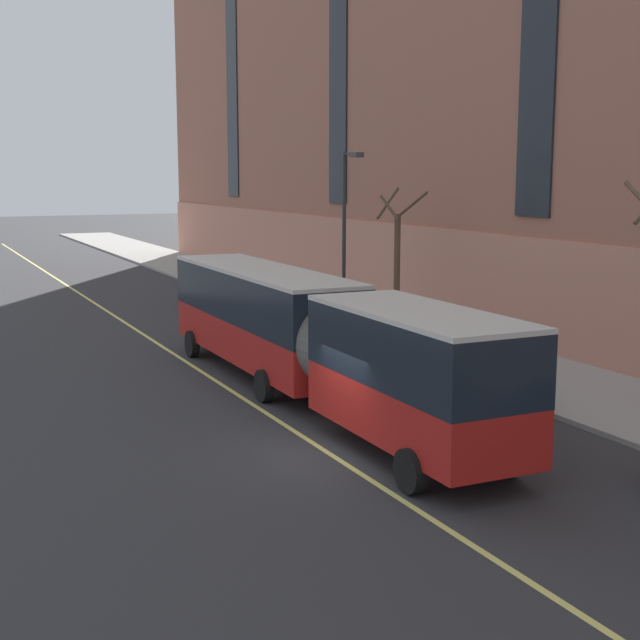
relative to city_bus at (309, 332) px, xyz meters
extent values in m
plane|color=#303033|center=(-1.36, -4.89, -2.13)|extent=(260.00, 260.00, 0.00)
cube|color=#9E9B93|center=(8.16, -1.89, -2.05)|extent=(5.54, 160.00, 0.15)
cube|color=#1E232B|center=(10.88, 36.36, 14.69)|extent=(0.10, 2.00, 23.23)
cube|color=red|center=(0.03, 3.88, -0.85)|extent=(2.62, 11.33, 1.32)
cube|color=black|center=(0.03, 3.88, 0.62)|extent=(2.64, 11.33, 1.61)
cube|color=silver|center=(0.03, 3.88, 1.49)|extent=(2.65, 11.33, 0.12)
cube|color=#19232D|center=(0.06, 9.57, 0.46)|extent=(2.35, 0.10, 1.21)
cube|color=orange|center=(0.06, 9.58, 1.25)|extent=(1.79, 0.07, 0.28)
cube|color=black|center=(0.06, 9.59, -1.41)|extent=(2.50, 0.14, 0.24)
cube|color=white|center=(-0.83, 9.59, -1.16)|extent=(0.28, 0.06, 0.18)
cube|color=white|center=(0.96, 9.58, -1.16)|extent=(0.28, 0.06, 0.18)
cylinder|color=#595651|center=(-0.02, -2.28, -0.04)|extent=(2.43, 1.02, 2.42)
cube|color=red|center=(-0.04, -6.21, -0.85)|extent=(2.60, 6.88, 1.32)
cube|color=black|center=(-0.04, -6.21, 0.62)|extent=(2.61, 6.88, 1.61)
cube|color=silver|center=(-0.04, -6.21, 1.49)|extent=(2.62, 6.88, 0.12)
cylinder|color=black|center=(-1.22, 7.85, -1.63)|extent=(0.31, 1.00, 1.00)
cylinder|color=black|center=(1.33, 7.83, -1.63)|extent=(0.31, 1.00, 1.00)
cylinder|color=black|center=(-1.27, 0.49, -1.63)|extent=(0.31, 1.00, 1.00)
cylinder|color=black|center=(1.28, 0.48, -1.63)|extent=(0.31, 1.00, 1.00)
cylinder|color=black|center=(-1.33, -8.09, -1.63)|extent=(0.31, 1.00, 1.00)
cylinder|color=black|center=(1.22, -8.11, -1.63)|extent=(0.31, 1.00, 1.00)
cube|color=black|center=(4.32, -2.11, -1.49)|extent=(1.90, 4.27, 0.64)
cube|color=#232D38|center=(4.31, -2.32, -0.89)|extent=(1.65, 1.93, 0.56)
cube|color=black|center=(4.31, -2.32, -0.59)|extent=(1.61, 1.85, 0.04)
cylinder|color=black|center=(3.43, -0.78, -1.81)|extent=(0.23, 0.64, 0.64)
cylinder|color=black|center=(5.24, -0.81, -1.81)|extent=(0.23, 0.64, 0.64)
cylinder|color=black|center=(3.40, -3.41, -1.81)|extent=(0.23, 0.64, 0.64)
cylinder|color=black|center=(5.20, -3.44, -1.81)|extent=(0.23, 0.64, 0.64)
cube|color=black|center=(4.16, 20.93, -1.49)|extent=(1.90, 4.40, 0.64)
cube|color=#232D38|center=(4.17, 20.71, -0.89)|extent=(1.61, 2.01, 0.56)
cube|color=black|center=(4.17, 20.71, -0.59)|extent=(1.57, 1.92, 0.04)
cylinder|color=black|center=(3.26, 22.25, -1.81)|extent=(0.24, 0.65, 0.64)
cylinder|color=black|center=(4.98, 22.31, -1.81)|extent=(0.24, 0.65, 0.64)
cylinder|color=black|center=(3.35, 19.56, -1.81)|extent=(0.24, 0.65, 0.64)
cylinder|color=black|center=(5.07, 19.61, -1.81)|extent=(0.24, 0.65, 0.64)
cube|color=#23603D|center=(4.26, 5.15, -1.49)|extent=(1.86, 4.36, 0.64)
cube|color=#232D38|center=(4.26, 4.94, -0.89)|extent=(1.62, 1.97, 0.56)
cube|color=#23603D|center=(4.26, 4.94, -0.59)|extent=(1.59, 1.88, 0.04)
cylinder|color=black|center=(3.38, 6.51, -1.81)|extent=(0.22, 0.64, 0.64)
cylinder|color=black|center=(5.17, 6.49, -1.81)|extent=(0.22, 0.64, 0.64)
cylinder|color=black|center=(3.36, 3.81, -1.81)|extent=(0.22, 0.64, 0.64)
cylinder|color=black|center=(5.15, 3.80, -1.81)|extent=(0.22, 0.64, 0.64)
cylinder|color=brown|center=(8.33, 9.06, 0.51)|extent=(0.27, 0.27, 4.96)
cylinder|color=brown|center=(9.16, 9.30, 3.34)|extent=(0.61, 1.76, 1.21)
cylinder|color=brown|center=(8.18, 9.65, 3.42)|extent=(1.29, 0.45, 1.36)
cylinder|color=brown|center=(7.84, 8.93, 3.27)|extent=(0.41, 1.10, 1.04)
cylinder|color=#2D2D30|center=(5.99, 9.49, 1.80)|extent=(0.16, 0.16, 7.55)
cylinder|color=#2D2D30|center=(5.99, 8.94, 5.48)|extent=(0.10, 1.10, 0.10)
cube|color=#3D3D3F|center=(5.99, 8.39, 5.43)|extent=(0.36, 0.60, 0.20)
cylinder|color=red|center=(5.89, 5.94, -1.70)|extent=(0.24, 0.24, 0.55)
sphere|color=silver|center=(5.89, 5.94, -1.36)|extent=(0.20, 0.20, 0.20)
cylinder|color=silver|center=(5.73, 5.94, -1.65)|extent=(0.10, 0.09, 0.09)
cylinder|color=silver|center=(6.05, 5.94, -1.65)|extent=(0.10, 0.09, 0.09)
cube|color=#E0D66B|center=(-1.70, -1.89, -2.12)|extent=(0.16, 140.00, 0.01)
camera|label=1|loc=(-10.98, -23.84, 4.71)|focal=50.00mm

